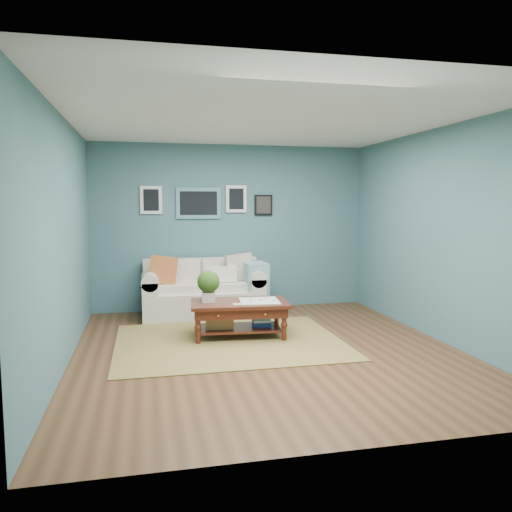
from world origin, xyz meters
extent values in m
plane|color=brown|center=(0.00, 0.00, 0.00)|extent=(5.00, 5.00, 0.00)
plane|color=white|center=(0.00, 0.00, 2.70)|extent=(5.00, 5.00, 0.00)
cube|color=#426F76|center=(0.00, 2.50, 1.35)|extent=(4.50, 0.02, 2.70)
cube|color=#426F76|center=(0.00, -2.50, 1.35)|extent=(4.50, 0.02, 2.70)
cube|color=#426F76|center=(-2.25, 0.00, 1.35)|extent=(0.02, 5.00, 2.70)
cube|color=#426F76|center=(2.25, 0.00, 1.35)|extent=(0.02, 5.00, 2.70)
cube|color=slate|center=(-0.54, 2.48, 1.75)|extent=(0.72, 0.03, 0.50)
cube|color=black|center=(-0.54, 2.46, 1.75)|extent=(0.60, 0.01, 0.38)
cube|color=white|center=(-1.29, 2.48, 1.80)|extent=(0.34, 0.03, 0.44)
cube|color=white|center=(0.08, 2.48, 1.82)|extent=(0.34, 0.03, 0.44)
cube|color=black|center=(0.54, 2.48, 1.72)|extent=(0.30, 0.03, 0.34)
cube|color=brown|center=(-0.39, 0.44, 0.01)|extent=(2.81, 2.25, 0.01)
cube|color=silver|center=(-0.54, 1.99, 0.20)|extent=(1.38, 0.85, 0.41)
cube|color=silver|center=(-0.54, 2.32, 0.64)|extent=(1.80, 0.21, 0.46)
cube|color=silver|center=(-1.35, 1.99, 0.30)|extent=(0.23, 0.85, 0.60)
cube|color=silver|center=(0.26, 1.99, 0.30)|extent=(0.23, 0.85, 0.60)
cylinder|color=silver|center=(-1.35, 1.99, 0.60)|extent=(0.25, 0.85, 0.25)
cylinder|color=silver|center=(0.26, 1.99, 0.60)|extent=(0.25, 0.85, 0.25)
cube|color=silver|center=(-0.91, 1.93, 0.47)|extent=(0.70, 0.54, 0.13)
cube|color=silver|center=(-0.17, 1.93, 0.47)|extent=(0.70, 0.54, 0.13)
cube|color=silver|center=(-0.91, 2.20, 0.71)|extent=(0.70, 0.12, 0.35)
cube|color=silver|center=(-0.17, 2.20, 0.71)|extent=(0.70, 0.12, 0.35)
cube|color=#D84D26|center=(-1.14, 1.94, 0.75)|extent=(0.47, 0.17, 0.46)
cube|color=beige|center=(0.04, 2.01, 0.75)|extent=(0.46, 0.17, 0.45)
cube|color=silver|center=(-0.27, 1.89, 0.66)|extent=(0.48, 0.12, 0.23)
cube|color=#81B5B3|center=(0.26, 1.87, 0.45)|extent=(0.33, 0.53, 0.77)
cube|color=#37170E|center=(-0.21, 0.66, 0.45)|extent=(1.31, 0.84, 0.04)
cube|color=#37170E|center=(-0.21, 0.66, 0.37)|extent=(1.22, 0.75, 0.13)
cube|color=#37170E|center=(-0.21, 0.66, 0.12)|extent=(1.11, 0.64, 0.03)
sphere|color=gold|center=(-0.54, 0.35, 0.37)|extent=(0.03, 0.03, 0.03)
sphere|color=gold|center=(0.05, 0.30, 0.37)|extent=(0.03, 0.03, 0.03)
cylinder|color=#37170E|center=(-0.78, 0.42, 0.21)|extent=(0.06, 0.06, 0.43)
cylinder|color=#37170E|center=(0.30, 0.33, 0.21)|extent=(0.06, 0.06, 0.43)
cylinder|color=#37170E|center=(-0.73, 0.99, 0.21)|extent=(0.06, 0.06, 0.43)
cylinder|color=#37170E|center=(0.35, 0.89, 0.21)|extent=(0.06, 0.06, 0.43)
cube|color=beige|center=(-0.61, 0.74, 0.53)|extent=(0.18, 0.18, 0.13)
sphere|color=#234512|center=(-0.61, 0.74, 0.73)|extent=(0.29, 0.29, 0.29)
cube|color=silver|center=(0.05, 0.63, 0.47)|extent=(0.54, 0.54, 0.01)
cube|color=#9E7246|center=(-0.47, 0.68, 0.24)|extent=(0.38, 0.28, 0.21)
cube|color=navy|center=(0.08, 0.65, 0.19)|extent=(0.27, 0.21, 0.12)
camera|label=1|loc=(-1.39, -5.64, 1.74)|focal=35.00mm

